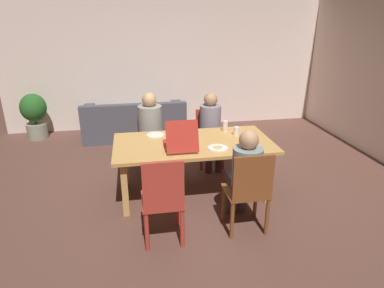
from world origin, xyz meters
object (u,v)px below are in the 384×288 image
dining_table (193,147)px  person_2 (211,125)px  chair_0 (151,136)px  couch (135,123)px  person_0 (151,126)px  drinking_glass_0 (236,131)px  plate_0 (218,148)px  potted_plant (34,114)px  chair_1 (249,190)px  chair_2 (209,134)px  chair_3 (163,200)px  person_1 (245,170)px  plate_1 (155,135)px  drinking_glass_2 (225,126)px  drinking_glass_1 (179,131)px  pizza_box_0 (180,143)px

dining_table → person_2: 0.90m
dining_table → chair_0: size_ratio=2.23×
chair_0 → couch: (-0.23, 1.41, -0.22)m
person_0 → drinking_glass_0: size_ratio=10.26×
drinking_glass_0 → chair_0: bearing=143.5°
plate_0 → potted_plant: potted_plant is taller
chair_0 → chair_1: size_ratio=0.95×
chair_2 → chair_1: bearing=-90.0°
chair_1 → chair_3: size_ratio=0.97×
chair_3 → chair_0: bearing=90.0°
person_1 → plate_1: (-0.88, 1.15, 0.06)m
person_0 → couch: (-0.23, 1.55, -0.43)m
drinking_glass_0 → plate_0: bearing=-130.5°
chair_2 → couch: (-1.14, 1.46, -0.22)m
chair_1 → person_2: (0.00, 1.76, 0.17)m
chair_3 → potted_plant: size_ratio=1.12×
person_1 → drinking_glass_2: person_1 is taller
dining_table → drinking_glass_1: size_ratio=19.65×
chair_1 → person_1: bearing=90.0°
dining_table → plate_0: 0.38m
chair_3 → drinking_glass_2: (1.01, 1.34, 0.29)m
person_0 → chair_3: bearing=-90.0°
chair_1 → drinking_glass_0: (0.20, 1.13, 0.27)m
potted_plant → chair_1: bearing=-50.2°
chair_0 → plate_0: size_ratio=3.67×
dining_table → couch: 2.53m
person_1 → pizza_box_0: bearing=132.1°
dining_table → person_1: bearing=-62.8°
person_0 → person_1: person_0 is taller
person_0 → drinking_glass_0: 1.30m
chair_0 → drinking_glass_0: (1.11, -0.82, 0.29)m
chair_0 → drinking_glass_2: (1.01, -0.63, 0.31)m
potted_plant → person_2: bearing=-31.6°
potted_plant → person_0: bearing=-40.7°
chair_0 → person_1: (0.91, -1.79, 0.18)m
person_1 → person_0: bearing=118.9°
person_1 → dining_table: bearing=117.2°
potted_plant → plate_1: bearing=-47.2°
person_1 → chair_2: size_ratio=1.33×
couch → chair_1: bearing=-71.2°
drinking_glass_2 → drinking_glass_1: bearing=-177.4°
dining_table → drinking_glass_2: size_ratio=13.64×
chair_0 → person_0: bearing=-90.0°
person_1 → couch: bearing=109.6°
person_2 → drinking_glass_2: (0.10, -0.44, 0.11)m
chair_1 → chair_2: bearing=90.0°
person_0 → drinking_glass_1: bearing=-55.5°
plate_1 → chair_1: bearing=-56.1°
person_2 → plate_0: person_2 is taller
drinking_glass_1 → chair_2: bearing=47.6°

